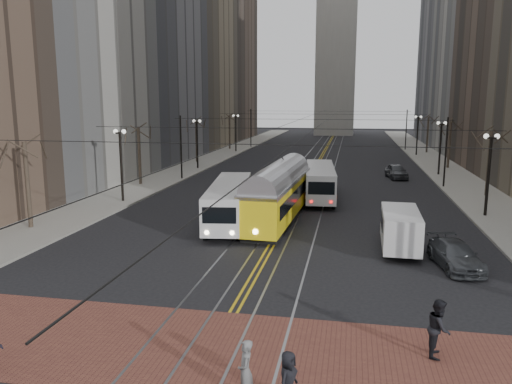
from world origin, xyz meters
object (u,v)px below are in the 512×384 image
at_px(streetcar, 278,198).
at_px(pedestrian_b, 245,371).
at_px(sedan_parked, 455,255).
at_px(transit_bus, 229,204).
at_px(pedestrian_a, 288,379).
at_px(rear_bus, 320,183).
at_px(pedestrian_c, 439,328).
at_px(sedan_grey, 396,171).
at_px(cargo_van, 400,231).

bearing_deg(streetcar, pedestrian_b, -81.17).
relative_size(streetcar, sedan_parked, 2.99).
bearing_deg(streetcar, transit_bus, -151.89).
height_order(pedestrian_a, pedestrian_b, pedestrian_b).
bearing_deg(sedan_parked, pedestrian_b, -131.34).
bearing_deg(streetcar, rear_bus, 77.16).
bearing_deg(pedestrian_c, pedestrian_a, 139.32).
xyz_separation_m(streetcar, sedan_grey, (9.51, 20.79, -0.80)).
xyz_separation_m(sedan_grey, pedestrian_b, (-7.34, -41.66, 0.15)).
distance_m(sedan_parked, pedestrian_b, 15.02).
xyz_separation_m(cargo_van, pedestrian_b, (-5.39, -15.16, -0.22)).
xyz_separation_m(streetcar, pedestrian_c, (7.76, -17.31, -0.58)).
relative_size(pedestrian_a, pedestrian_c, 0.81).
xyz_separation_m(streetcar, sedan_parked, (10.00, -8.07, -0.91)).
xyz_separation_m(sedan_parked, pedestrian_a, (-6.66, -12.81, 0.15)).
relative_size(pedestrian_a, pedestrian_b, 0.88).
distance_m(cargo_van, pedestrian_b, 16.09).
distance_m(sedan_parked, pedestrian_a, 14.44).
relative_size(rear_bus, pedestrian_b, 5.90).
xyz_separation_m(pedestrian_a, pedestrian_c, (4.42, 3.57, 0.18)).
relative_size(streetcar, pedestrian_c, 6.90).
xyz_separation_m(cargo_van, pedestrian_c, (0.20, -11.59, -0.15)).
relative_size(transit_bus, rear_bus, 1.04).
height_order(transit_bus, cargo_van, transit_bus).
bearing_deg(pedestrian_b, sedan_grey, 157.24).
height_order(cargo_van, pedestrian_a, cargo_van).
relative_size(transit_bus, sedan_parked, 2.45).
relative_size(cargo_van, pedestrian_b, 2.86).
height_order(sedan_parked, pedestrian_b, pedestrian_b).
bearing_deg(cargo_van, pedestrian_c, -87.76).
bearing_deg(rear_bus, cargo_van, -74.00).
bearing_deg(sedan_parked, cargo_van, 126.24).
bearing_deg(sedan_grey, rear_bus, -129.16).
height_order(sedan_grey, pedestrian_c, pedestrian_c).
height_order(rear_bus, sedan_grey, rear_bus).
relative_size(sedan_grey, pedestrian_b, 2.48).
distance_m(streetcar, rear_bus, 8.49).
bearing_deg(sedan_grey, streetcar, -124.01).
bearing_deg(rear_bus, sedan_parked, -69.36).
bearing_deg(transit_bus, pedestrian_c, -63.59).
relative_size(transit_bus, pedestrian_b, 6.13).
relative_size(transit_bus, cargo_van, 2.15).
height_order(rear_bus, pedestrian_b, rear_bus).
height_order(rear_bus, cargo_van, rear_bus).
xyz_separation_m(streetcar, cargo_van, (7.56, -5.72, -0.44)).
xyz_separation_m(pedestrian_b, pedestrian_c, (5.58, 3.57, 0.07)).
bearing_deg(rear_bus, sedan_grey, 55.53).
distance_m(sedan_grey, sedan_parked, 28.86).
xyz_separation_m(sedan_parked, pedestrian_c, (-2.24, -9.25, 0.33)).
bearing_deg(transit_bus, sedan_grey, 52.45).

